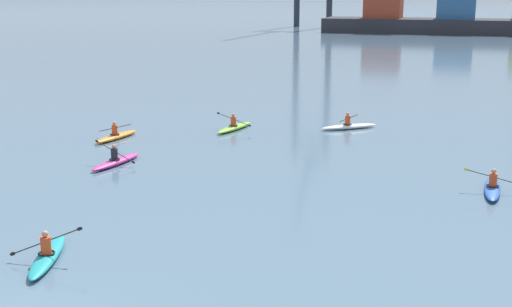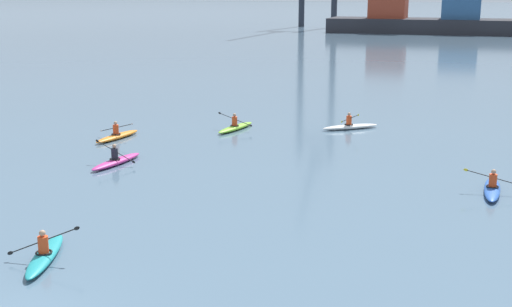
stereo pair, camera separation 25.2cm
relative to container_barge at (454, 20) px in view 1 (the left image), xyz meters
name	(u,v)px [view 1 (the left image)]	position (x,y,z in m)	size (l,w,h in m)	color
container_barge	(454,20)	(0.00, 0.00, 0.00)	(45.40, 9.73, 7.43)	#28282D
kayak_blue	(492,188)	(4.05, -97.11, -2.22)	(2.25, 3.41, 0.95)	#2856B2
kayak_white	(349,126)	(-3.35, -86.78, -2.22)	(3.07, 2.54, 1.06)	silver
kayak_magenta	(116,161)	(-12.00, -97.76, -2.22)	(2.15, 3.45, 1.08)	#C13384
kayak_lime	(234,127)	(-9.43, -88.97, -2.22)	(2.20, 3.45, 0.95)	#7ABC2D
kayak_teal	(48,255)	(-8.49, -108.18, -2.22)	(2.06, 3.40, 1.06)	teal
kayak_orange	(116,136)	(-14.59, -93.04, -2.22)	(2.21, 3.45, 0.96)	orange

